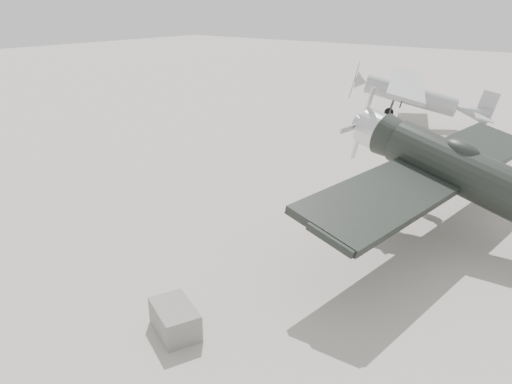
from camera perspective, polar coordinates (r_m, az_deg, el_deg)
ground at (r=14.74m, az=-5.05°, el=-11.04°), size 160.00×160.00×0.00m
lowwing_monoplane at (r=18.04m, az=23.61°, el=1.55°), size 9.77×13.69×4.41m
highwing_monoplane at (r=34.49m, az=17.86°, el=10.79°), size 9.10×12.40×3.57m
equipment_block at (r=13.03m, az=-9.25°, el=-14.17°), size 1.69×1.40×0.72m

